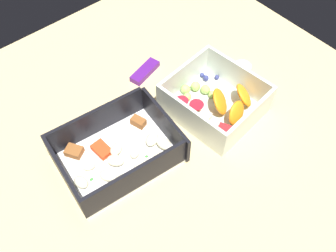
# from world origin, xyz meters

# --- Properties ---
(table_surface) EXTENTS (0.80, 0.80, 0.02)m
(table_surface) POSITION_xyz_m (0.00, 0.00, 0.01)
(table_surface) COLOR tan
(table_surface) RESTS_ON ground
(pasta_container) EXTENTS (0.21, 0.16, 0.06)m
(pasta_container) POSITION_xyz_m (-0.11, 0.01, 0.04)
(pasta_container) COLOR white
(pasta_container) RESTS_ON table_surface
(fruit_bowl) EXTENTS (0.16, 0.17, 0.06)m
(fruit_bowl) POSITION_xyz_m (0.09, -0.02, 0.04)
(fruit_bowl) COLOR silver
(fruit_bowl) RESTS_ON table_surface
(candy_bar) EXTENTS (0.07, 0.04, 0.01)m
(candy_bar) POSITION_xyz_m (0.05, 0.14, 0.03)
(candy_bar) COLOR #51197A
(candy_bar) RESTS_ON table_surface
(paper_cup_liner) EXTENTS (0.04, 0.04, 0.02)m
(paper_cup_liner) POSITION_xyz_m (0.20, 0.02, 0.03)
(paper_cup_liner) COLOR white
(paper_cup_liner) RESTS_ON table_surface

